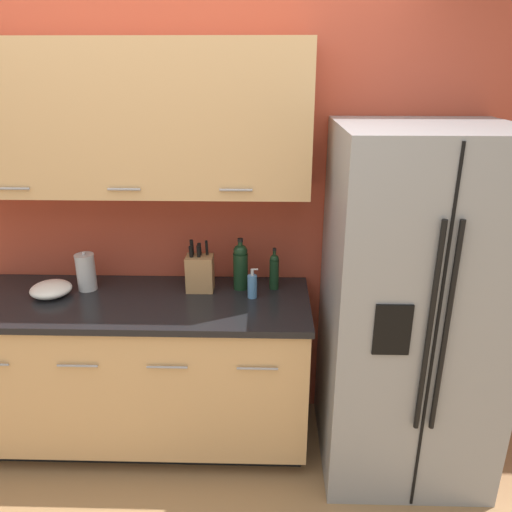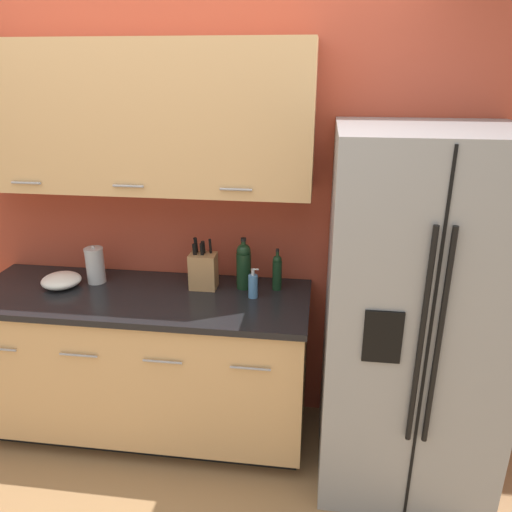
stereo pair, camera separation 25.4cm
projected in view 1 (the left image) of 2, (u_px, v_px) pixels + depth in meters
wall_back at (167, 188)px, 2.73m from camera, size 10.00×0.39×2.60m
counter_unit at (142, 369)px, 2.80m from camera, size 1.85×0.64×0.90m
refrigerator at (410, 308)px, 2.53m from camera, size 0.83×0.81×1.81m
knife_block at (200, 272)px, 2.71m from camera, size 0.15×0.11×0.29m
wine_bottle at (241, 265)px, 2.72m from camera, size 0.08×0.08×0.29m
soap_dispenser at (252, 286)px, 2.64m from camera, size 0.06×0.05×0.17m
oil_bottle at (274, 271)px, 2.73m from camera, size 0.05×0.05×0.24m
steel_canister at (86, 272)px, 2.72m from camera, size 0.11×0.11×0.22m
mixing_bowl at (51, 289)px, 2.67m from camera, size 0.22×0.22×0.08m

